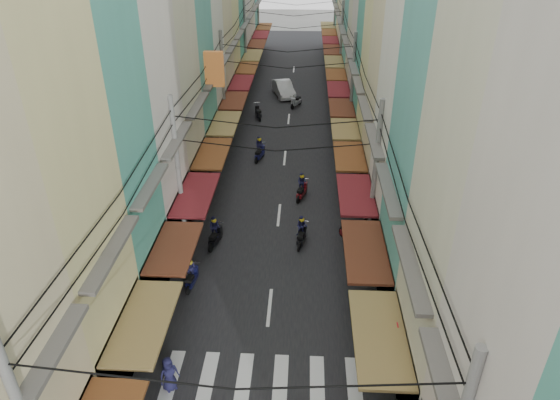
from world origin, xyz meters
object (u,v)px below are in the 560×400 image
(white_car, at_px, (284,96))
(traffic_sign, at_px, (395,341))
(bicycle, at_px, (389,267))
(market_umbrella, at_px, (428,288))

(white_car, relative_size, traffic_sign, 1.65)
(white_car, height_order, traffic_sign, traffic_sign)
(bicycle, bearing_deg, white_car, 4.55)
(white_car, distance_m, bicycle, 27.89)
(market_umbrella, distance_m, traffic_sign, 3.78)
(bicycle, bearing_deg, traffic_sign, 162.92)
(traffic_sign, bearing_deg, white_car, 99.09)
(traffic_sign, bearing_deg, bicycle, 81.97)
(white_car, height_order, bicycle, white_car)
(bicycle, distance_m, traffic_sign, 7.78)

